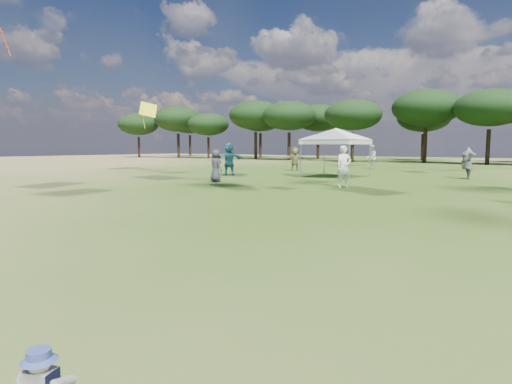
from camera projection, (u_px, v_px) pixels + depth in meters
tent_left at (336, 131)px, 22.86m from camera, size 5.92×5.92×2.93m
festival_crowd at (485, 162)px, 20.88m from camera, size 28.99×20.53×1.93m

